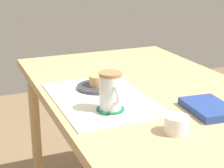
% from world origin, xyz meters
% --- Properties ---
extents(dining_table, '(1.28, 0.76, 0.73)m').
position_xyz_m(dining_table, '(0.00, 0.00, 0.65)').
color(dining_table, tan).
rests_on(dining_table, ground_plane).
extents(placemat, '(0.47, 0.32, 0.00)m').
position_xyz_m(placemat, '(0.02, -0.20, 0.73)').
color(placemat, silver).
rests_on(placemat, dining_table).
extents(pastry_plate, '(0.16, 0.16, 0.01)m').
position_xyz_m(pastry_plate, '(-0.08, -0.17, 0.74)').
color(pastry_plate, '#333842').
rests_on(pastry_plate, placemat).
extents(pastry, '(0.07, 0.07, 0.04)m').
position_xyz_m(pastry, '(-0.08, -0.17, 0.76)').
color(pastry, '#E0A860').
rests_on(pastry, pastry_plate).
extents(coffee_coaster, '(0.09, 0.09, 0.00)m').
position_xyz_m(coffee_coaster, '(0.13, -0.21, 0.73)').
color(coffee_coaster, '#196B4C').
rests_on(coffee_coaster, placemat).
extents(coffee_mug, '(0.10, 0.07, 0.12)m').
position_xyz_m(coffee_mug, '(0.13, -0.21, 0.80)').
color(coffee_mug, white).
rests_on(coffee_mug, coffee_coaster).
extents(sugar_bowl, '(0.07, 0.07, 0.05)m').
position_xyz_m(sugar_bowl, '(0.35, -0.10, 0.75)').
color(sugar_bowl, white).
rests_on(sugar_bowl, dining_table).
extents(small_book, '(0.19, 0.14, 0.02)m').
position_xyz_m(small_book, '(0.26, 0.08, 0.74)').
color(small_book, navy).
rests_on(small_book, dining_table).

